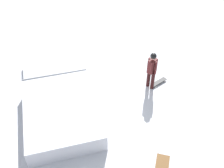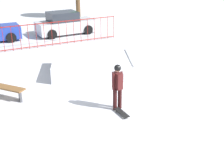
{
  "view_description": "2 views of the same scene",
  "coord_description": "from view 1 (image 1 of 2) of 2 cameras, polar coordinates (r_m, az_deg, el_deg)",
  "views": [
    {
      "loc": [
        -5.86,
        3.52,
        7.68
      ],
      "look_at": [
        0.32,
        -0.89,
        0.9
      ],
      "focal_mm": 43.03,
      "sensor_mm": 36.0,
      "label": 1
    },
    {
      "loc": [
        -4.44,
        -11.52,
        5.22
      ],
      "look_at": [
        -0.12,
        -2.61,
        1.0
      ],
      "focal_mm": 48.53,
      "sensor_mm": 36.0,
      "label": 2
    }
  ],
  "objects": [
    {
      "name": "ground_plane",
      "position": [
        10.28,
        -3.02,
        -6.63
      ],
      "size": [
        60.0,
        60.0,
        0.0
      ],
      "primitive_type": "plane",
      "color": "silver"
    },
    {
      "name": "skater",
      "position": [
        10.87,
        8.49,
        3.35
      ],
      "size": [
        0.44,
        0.41,
        1.73
      ],
      "rotation": [
        0.0,
        0.0,
        4.88
      ],
      "color": "black",
      "rests_on": "ground"
    },
    {
      "name": "skateboard",
      "position": [
        11.69,
        9.89,
        0.43
      ],
      "size": [
        0.29,
        0.81,
        0.09
      ],
      "rotation": [
        0.0,
        0.0,
        4.76
      ],
      "color": "black",
      "rests_on": "ground"
    },
    {
      "name": "skate_ramp",
      "position": [
        10.42,
        -11.03,
        -4.2
      ],
      "size": [
        5.97,
        4.31,
        0.74
      ],
      "rotation": [
        0.0,
        0.0,
        -0.35
      ],
      "color": "silver",
      "rests_on": "ground"
    }
  ]
}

